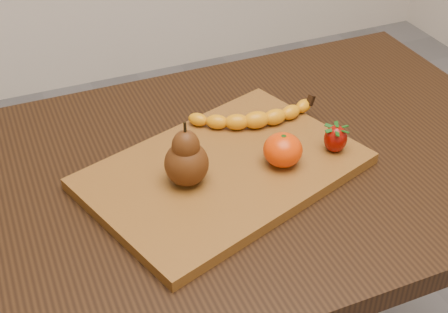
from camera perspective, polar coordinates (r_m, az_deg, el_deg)
name	(u,v)px	position (r m, az deg, el deg)	size (l,w,h in m)	color
table	(261,198)	(1.17, 3.38, -3.84)	(1.00, 0.70, 0.76)	black
cutting_board	(224,171)	(1.05, 0.00, -1.31)	(0.45, 0.30, 0.02)	brown
banana	(256,120)	(1.14, 2.98, 3.36)	(0.20, 0.05, 0.03)	orange
pear	(186,153)	(0.98, -3.49, 0.29)	(0.07, 0.07, 0.11)	#4D260C
mandarin	(283,150)	(1.04, 5.40, 0.61)	(0.07, 0.07, 0.06)	#DF3902
strawberry	(336,138)	(1.09, 10.17, 1.69)	(0.04, 0.04, 0.05)	#820A03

